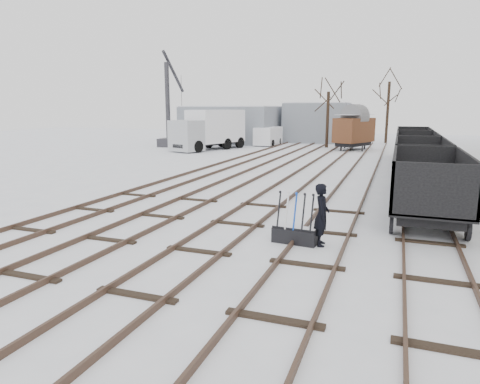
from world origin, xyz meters
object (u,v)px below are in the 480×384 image
object	(u,v)px
ground_frame	(295,234)
lorry	(209,129)
worker	(322,215)
crane	(169,122)
box_van_wagon	(354,129)
freight_wagon_a	(427,196)
panel_van	(268,136)

from	to	relation	value
ground_frame	lorry	world-z (taller)	lorry
worker	lorry	xyz separation A→B (m)	(-14.84, 25.09, 1.01)
worker	crane	bearing A→B (deg)	27.64
ground_frame	box_van_wagon	size ratio (longest dim) A/B	0.31
worker	box_van_wagon	distance (m)	29.69
ground_frame	lorry	bearing A→B (deg)	124.77
lorry	freight_wagon_a	bearing A→B (deg)	-30.97
worker	panel_van	world-z (taller)	panel_van
panel_van	crane	size ratio (longest dim) A/B	0.47
worker	panel_van	distance (m)	33.55
worker	freight_wagon_a	size ratio (longest dim) A/B	0.31
panel_van	crane	distance (m)	10.38
worker	crane	world-z (taller)	crane
freight_wagon_a	panel_van	size ratio (longest dim) A/B	1.35
crane	panel_van	bearing A→B (deg)	20.89
crane	lorry	bearing A→B (deg)	-25.69
freight_wagon_a	crane	world-z (taller)	crane
worker	box_van_wagon	xyz separation A→B (m)	(-2.05, 29.60, 1.01)
box_van_wagon	lorry	world-z (taller)	lorry
freight_wagon_a	lorry	distance (m)	27.75
box_van_wagon	lorry	bearing A→B (deg)	-136.37
freight_wagon_a	box_van_wagon	xyz separation A→B (m)	(-5.01, 25.77, 0.99)
freight_wagon_a	box_van_wagon	distance (m)	26.27
ground_frame	freight_wagon_a	bearing A→B (deg)	52.22
lorry	crane	world-z (taller)	crane
freight_wagon_a	crane	size ratio (longest dim) A/B	0.63
panel_van	freight_wagon_a	bearing A→B (deg)	-61.09
worker	crane	distance (m)	33.49
freight_wagon_a	lorry	world-z (taller)	lorry
lorry	crane	size ratio (longest dim) A/B	0.91
lorry	panel_van	bearing A→B (deg)	79.00
ground_frame	worker	xyz separation A→B (m)	(0.75, 0.10, 0.62)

